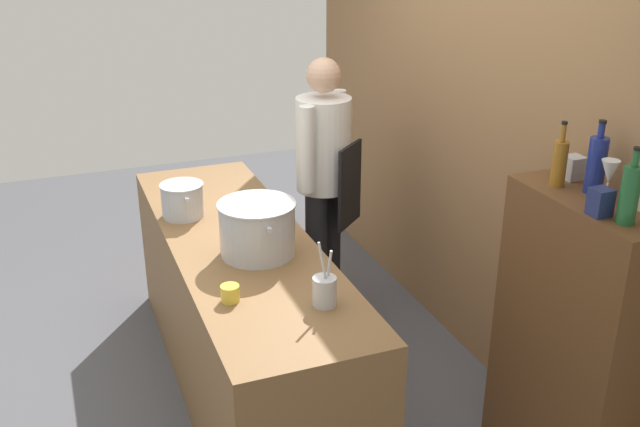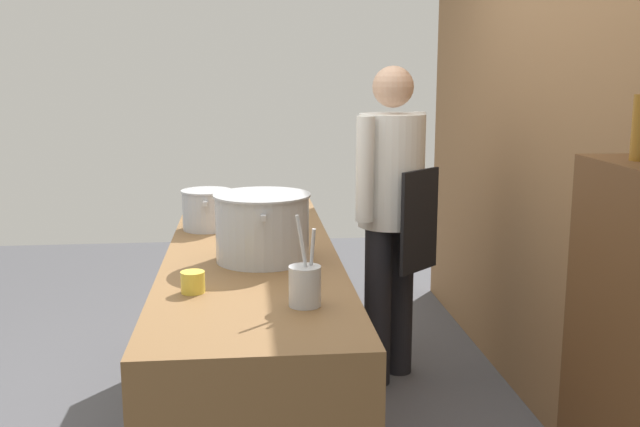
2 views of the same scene
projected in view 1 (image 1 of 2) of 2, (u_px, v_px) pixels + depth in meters
The scene contains 15 objects.
ground_plane at pixel (246, 385), 4.10m from camera, with size 8.00×8.00×0.00m, color #4C4C51.
brick_back_panel at pixel (483, 100), 3.98m from camera, with size 4.40×0.10×3.00m, color olive.
prep_counter at pixel (242, 315), 3.92m from camera, with size 2.40×0.70×0.90m, color brown.
bar_cabinet at pixel (573, 345), 3.22m from camera, with size 0.76×0.32×1.38m, color brown.
chef at pixel (324, 170), 4.54m from camera, with size 0.44×0.45×1.66m.
stockpot_large at pixel (257, 229), 3.54m from camera, with size 0.44×0.38×0.27m.
stockpot_small at pixel (183, 200), 4.00m from camera, with size 0.30×0.24×0.19m.
utensil_crock at pixel (325, 290), 3.11m from camera, with size 0.10×0.10×0.30m.
butter_jar at pixel (230, 293), 3.15m from camera, with size 0.08×0.08×0.07m, color yellow.
wine_bottle_cobalt at pixel (596, 164), 2.99m from camera, with size 0.08×0.08×0.31m.
wine_bottle_green at pixel (630, 194), 2.69m from camera, with size 0.07×0.07×0.30m.
wine_bottle_amber at pixel (559, 162), 3.06m from camera, with size 0.06×0.06×0.28m.
wine_glass_tall at pixel (609, 173), 2.87m from camera, with size 0.07×0.07×0.18m.
spice_tin_silver at pixel (573, 168), 3.17m from camera, with size 0.08×0.08×0.10m, color #B2B2B7.
spice_tin_navy at pixel (600, 202), 2.79m from camera, with size 0.07×0.07×0.11m, color navy.
Camera 1 is at (3.33, -0.84, 2.47)m, focal length 41.15 mm.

